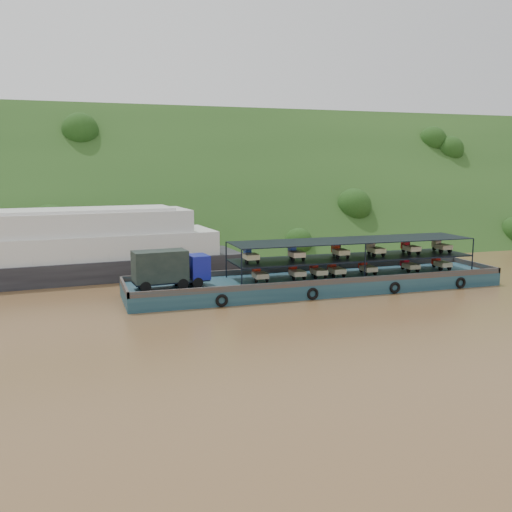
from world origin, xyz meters
name	(u,v)px	position (x,y,z in m)	size (l,w,h in m)	color
ground	(288,296)	(0.00, 0.00, 0.00)	(160.00, 160.00, 0.00)	brown
hillside	(200,243)	(0.00, 36.00, 0.00)	(140.00, 28.00, 28.00)	#1A3613
cargo_barge	(308,279)	(2.48, 1.33, 1.10)	(35.00, 7.18, 4.54)	#112F3E
passenger_ferry	(68,249)	(-18.32, 14.28, 3.06)	(35.48, 11.57, 7.06)	black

